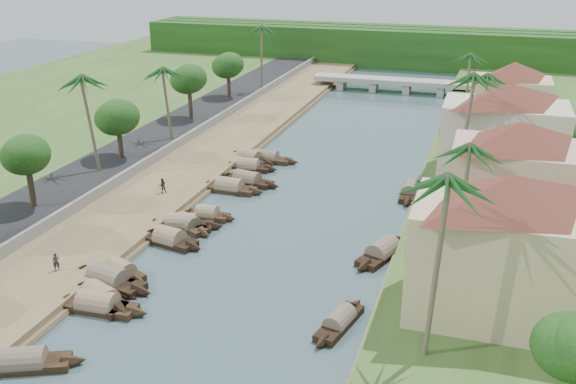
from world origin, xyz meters
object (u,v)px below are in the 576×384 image
(sampan_0, at_px, (24,363))
(person_near, at_px, (56,262))
(bridge, at_px, (391,82))
(sampan_1, at_px, (100,299))
(building_near, at_px, (503,245))

(sampan_0, relative_size, person_near, 5.26)
(sampan_0, bearing_deg, person_near, 91.85)
(bridge, height_order, sampan_0, bridge)
(sampan_0, bearing_deg, bridge, 59.83)
(sampan_0, xyz_separation_m, sampan_1, (0.19, 8.32, 0.01))
(building_near, bearing_deg, sampan_0, -153.83)
(sampan_1, height_order, person_near, person_near)
(building_near, relative_size, sampan_0, 1.88)
(bridge, distance_m, person_near, 78.71)
(bridge, distance_m, building_near, 76.54)
(sampan_1, xyz_separation_m, person_near, (-5.32, 2.23, 1.13))
(sampan_1, distance_m, person_near, 5.88)
(building_near, distance_m, sampan_0, 32.11)
(sampan_0, distance_m, person_near, 11.79)
(sampan_0, height_order, sampan_1, sampan_1)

